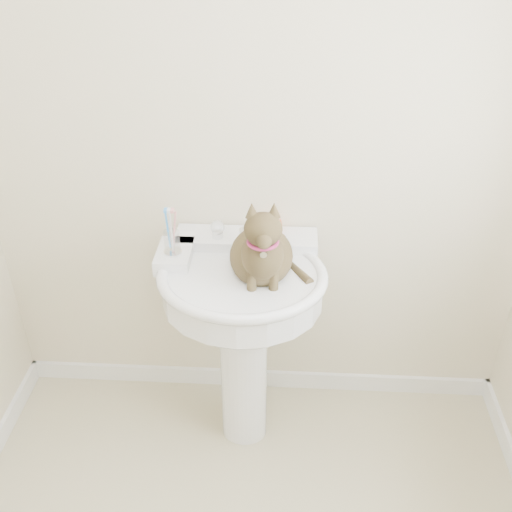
# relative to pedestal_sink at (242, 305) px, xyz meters

# --- Properties ---
(wall_back) EXTENTS (2.20, 0.00, 2.50)m
(wall_back) POSITION_rel_pedestal_sink_xyz_m (0.04, 0.29, 0.55)
(wall_back) COLOR beige
(wall_back) RESTS_ON ground
(baseboard_back) EXTENTS (2.20, 0.02, 0.09)m
(baseboard_back) POSITION_rel_pedestal_sink_xyz_m (0.04, 0.28, -0.66)
(baseboard_back) COLOR white
(baseboard_back) RESTS_ON floor
(pedestal_sink) EXTENTS (0.65, 0.64, 0.90)m
(pedestal_sink) POSITION_rel_pedestal_sink_xyz_m (0.00, 0.00, 0.00)
(pedestal_sink) COLOR white
(pedestal_sink) RESTS_ON floor
(faucet) EXTENTS (0.28, 0.12, 0.14)m
(faucet) POSITION_rel_pedestal_sink_xyz_m (0.00, 0.16, 0.24)
(faucet) COLOR silver
(faucet) RESTS_ON pedestal_sink
(soap_bar) EXTENTS (0.10, 0.07, 0.03)m
(soap_bar) POSITION_rel_pedestal_sink_xyz_m (0.10, 0.25, 0.21)
(soap_bar) COLOR #DF5125
(soap_bar) RESTS_ON pedestal_sink
(toothbrush_cup) EXTENTS (0.07, 0.07, 0.19)m
(toothbrush_cup) POSITION_rel_pedestal_sink_xyz_m (-0.26, 0.06, 0.24)
(toothbrush_cup) COLOR silver
(toothbrush_cup) RESTS_ON pedestal_sink
(cat) EXTENTS (0.25, 0.32, 0.47)m
(cat) POSITION_rel_pedestal_sink_xyz_m (0.08, -0.01, 0.25)
(cat) COLOR #493C21
(cat) RESTS_ON pedestal_sink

